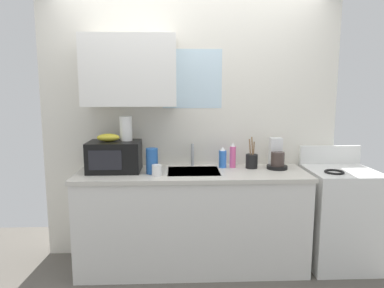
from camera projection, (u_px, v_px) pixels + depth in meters
kitchen_wall_assembly at (180, 118)px, 3.39m from camera, size 2.82×0.42×2.50m
counter_unit at (192, 219)px, 3.23m from camera, size 2.05×0.63×0.90m
sink_faucet at (192, 155)px, 3.38m from camera, size 0.03×0.03×0.21m
stove_range at (339, 216)px, 3.29m from camera, size 0.60×0.60×1.08m
microwave at (115, 156)px, 3.16m from camera, size 0.46×0.35×0.27m
banana_bunch at (108, 138)px, 3.13m from camera, size 0.20×0.11×0.07m
paper_towel_roll at (126, 128)px, 3.17m from camera, size 0.11×0.11×0.22m
coffee_maker at (277, 157)px, 3.28m from camera, size 0.19×0.21×0.28m
dish_soap_bottle_blue at (223, 158)px, 3.31m from camera, size 0.07×0.07×0.20m
dish_soap_bottle_pink at (233, 156)px, 3.31m from camera, size 0.06×0.06×0.23m
cereal_canister at (152, 161)px, 3.08m from camera, size 0.10×0.10×0.22m
mug_white at (157, 170)px, 3.00m from camera, size 0.08×0.08×0.09m
utensil_crock at (252, 161)px, 3.29m from camera, size 0.11×0.11×0.30m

